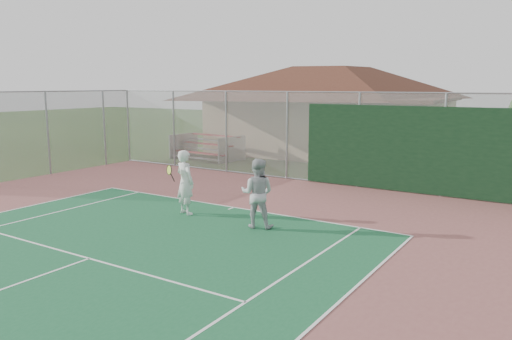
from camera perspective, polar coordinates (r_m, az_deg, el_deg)
The scene contains 6 objects.
back_fence at distance 18.68m, azimuth 11.89°, elevation 3.06°, with size 20.08×0.11×3.53m.
side_fence_left at distance 22.78m, azimuth -22.69°, elevation 3.89°, with size 0.08×9.00×3.50m.
clubhouse at distance 28.19m, azimuth 8.62°, elevation 7.77°, with size 13.48×9.35×5.64m.
bleachers at distance 25.64m, azimuth -5.68°, elevation 2.69°, with size 3.40×2.20×1.23m.
player_white_front at distance 14.66m, azimuth -8.12°, elevation -1.45°, with size 0.90×0.72×1.89m.
player_grey_back at distance 13.15m, azimuth 0.15°, elevation -2.76°, with size 1.07×0.95×1.84m.
Camera 1 is at (8.68, -0.38, 3.76)m, focal length 35.00 mm.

